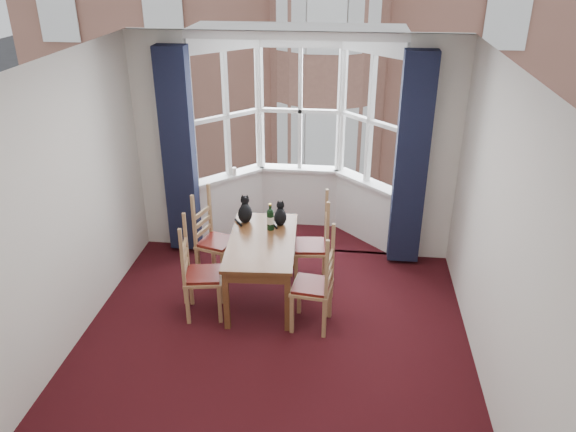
% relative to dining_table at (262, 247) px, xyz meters
% --- Properties ---
extents(floor, '(4.50, 4.50, 0.00)m').
position_rel_dining_table_xyz_m(floor, '(0.23, -1.08, -0.63)').
color(floor, black).
rests_on(floor, ground).
extents(ceiling, '(4.50, 4.50, 0.00)m').
position_rel_dining_table_xyz_m(ceiling, '(0.23, -1.08, 2.17)').
color(ceiling, white).
rests_on(ceiling, floor).
extents(wall_left, '(0.00, 4.50, 4.50)m').
position_rel_dining_table_xyz_m(wall_left, '(-1.77, -1.08, 0.77)').
color(wall_left, silver).
rests_on(wall_left, floor).
extents(wall_right, '(0.00, 4.50, 4.50)m').
position_rel_dining_table_xyz_m(wall_right, '(2.23, -1.08, 0.77)').
color(wall_right, silver).
rests_on(wall_right, floor).
extents(wall_near, '(4.00, 0.00, 4.00)m').
position_rel_dining_table_xyz_m(wall_near, '(0.23, -3.33, 0.77)').
color(wall_near, silver).
rests_on(wall_near, floor).
extents(wall_back_pier_left, '(0.70, 0.12, 2.80)m').
position_rel_dining_table_xyz_m(wall_back_pier_left, '(-1.42, 1.17, 0.77)').
color(wall_back_pier_left, silver).
rests_on(wall_back_pier_left, floor).
extents(wall_back_pier_right, '(0.70, 0.12, 2.80)m').
position_rel_dining_table_xyz_m(wall_back_pier_right, '(1.88, 1.17, 0.77)').
color(wall_back_pier_right, silver).
rests_on(wall_back_pier_right, floor).
extents(bay_window, '(2.76, 0.94, 2.80)m').
position_rel_dining_table_xyz_m(bay_window, '(0.23, 1.67, 0.77)').
color(bay_window, white).
rests_on(bay_window, floor).
extents(curtain_left, '(0.38, 0.22, 2.60)m').
position_rel_dining_table_xyz_m(curtain_left, '(-1.19, 0.99, 0.72)').
color(curtain_left, '#171B34').
rests_on(curtain_left, floor).
extents(curtain_right, '(0.38, 0.22, 2.60)m').
position_rel_dining_table_xyz_m(curtain_right, '(1.65, 0.99, 0.72)').
color(curtain_right, '#171B34').
rests_on(curtain_right, floor).
extents(dining_table, '(0.82, 1.42, 0.73)m').
position_rel_dining_table_xyz_m(dining_table, '(0.00, 0.00, 0.00)').
color(dining_table, brown).
rests_on(dining_table, floor).
extents(chair_left_near, '(0.46, 0.48, 0.92)m').
position_rel_dining_table_xyz_m(chair_left_near, '(-0.66, -0.43, -0.16)').
color(chair_left_near, '#A1794E').
rests_on(chair_left_near, floor).
extents(chair_left_far, '(0.50, 0.52, 0.92)m').
position_rel_dining_table_xyz_m(chair_left_far, '(-0.69, 0.35, -0.16)').
color(chair_left_far, '#A1794E').
rests_on(chair_left_far, floor).
extents(chair_right_near, '(0.45, 0.46, 0.92)m').
position_rel_dining_table_xyz_m(chair_right_near, '(0.69, -0.51, -0.16)').
color(chair_right_near, '#A1794E').
rests_on(chair_right_near, floor).
extents(chair_right_far, '(0.44, 0.46, 0.92)m').
position_rel_dining_table_xyz_m(chair_right_far, '(0.61, 0.36, -0.16)').
color(chair_right_far, '#A1794E').
rests_on(chair_right_far, floor).
extents(cat_left, '(0.20, 0.26, 0.32)m').
position_rel_dining_table_xyz_m(cat_left, '(-0.27, 0.44, 0.21)').
color(cat_left, black).
rests_on(cat_left, dining_table).
extents(cat_right, '(0.17, 0.22, 0.29)m').
position_rel_dining_table_xyz_m(cat_right, '(0.15, 0.41, 0.20)').
color(cat_right, black).
rests_on(cat_right, dining_table).
extents(wine_bottle, '(0.08, 0.08, 0.32)m').
position_rel_dining_table_xyz_m(wine_bottle, '(0.06, 0.27, 0.23)').
color(wine_bottle, black).
rests_on(wine_bottle, dining_table).
extents(candle_tall, '(0.06, 0.06, 0.11)m').
position_rel_dining_table_xyz_m(candle_tall, '(-0.61, 1.52, 0.29)').
color(candle_tall, white).
rests_on(candle_tall, bay_window).
extents(street, '(80.00, 80.00, 0.00)m').
position_rel_dining_table_xyz_m(street, '(0.23, 31.17, -6.63)').
color(street, '#333335').
rests_on(street, ground).
extents(tenement_building, '(18.40, 7.80, 15.20)m').
position_rel_dining_table_xyz_m(tenement_building, '(0.23, 12.93, 0.96)').
color(tenement_building, '#965F4D').
rests_on(tenement_building, street).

